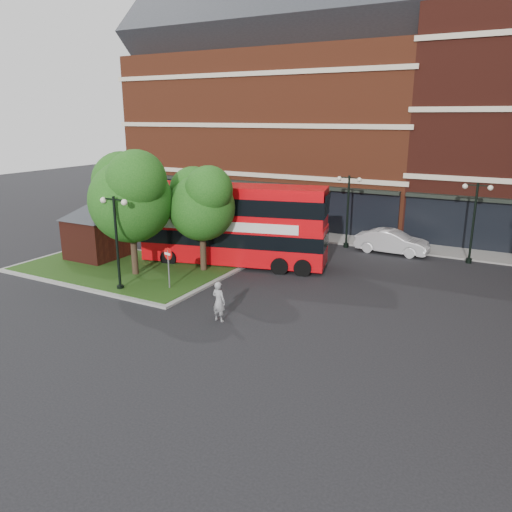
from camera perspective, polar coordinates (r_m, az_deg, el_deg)
The scene contains 15 objects.
ground at distance 23.81m, azimuth -5.83°, elevation -6.24°, with size 120.00×120.00×0.00m, color black.
pavement_far at distance 37.90m, azimuth 8.34°, elevation 2.12°, with size 44.00×3.00×0.12m, color slate.
terrace_far_left at distance 46.94m, azimuth 2.59°, elevation 13.44°, with size 26.00×12.00×14.00m, color maroon.
traffic_island at distance 30.81m, azimuth -15.04°, elevation -1.43°, with size 12.60×7.60×0.15m.
kiosk at distance 33.03m, azimuth -17.93°, elevation 3.51°, with size 6.51×6.51×3.60m.
tree_island_west at distance 28.54m, azimuth -14.23°, elevation 7.04°, with size 5.40×4.71×7.21m.
tree_island_east at distance 28.67m, azimuth -6.29°, elevation 6.34°, with size 4.46×3.90×6.29m.
lamp_island at distance 26.48m, azimuth -15.65°, elevation 1.94°, with size 1.72×0.36×5.00m.
lamp_far_left at distance 34.85m, azimuth 10.45°, elevation 5.49°, with size 1.72×0.36×5.00m.
lamp_far_right at distance 33.29m, azimuth 23.64°, elevation 3.95°, with size 1.72×0.36×5.00m.
bus at distance 30.31m, azimuth -2.57°, elevation 4.19°, with size 11.52×5.19×4.29m.
woman at distance 22.31m, azimuth -4.28°, elevation -5.21°, with size 0.67×0.44×1.84m, color gray.
car_silver at distance 38.81m, azimuth 2.69°, elevation 3.51°, with size 1.57×3.89×1.33m, color #A9ACB1.
car_white at distance 34.44m, azimuth 15.28°, elevation 1.58°, with size 1.66×4.75×1.56m, color silver.
no_entry_sign at distance 26.27m, azimuth -9.99°, elevation -0.47°, with size 0.63×0.21×2.32m.
Camera 1 is at (12.62, -18.13, 8.89)m, focal length 35.00 mm.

